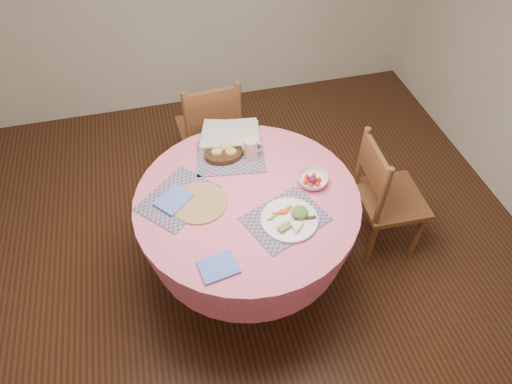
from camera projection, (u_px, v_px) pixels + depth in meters
ground at (249, 273)px, 3.03m from camera, size 4.00×4.00×0.00m
room_envelope at (244, 32)px, 1.77m from camera, size 4.01×4.01×2.71m
dining_table at (248, 220)px, 2.62m from camera, size 1.24×1.24×0.75m
chair_right at (385, 196)px, 2.87m from camera, size 0.41×0.43×0.89m
chair_back at (211, 129)px, 3.28m from camera, size 0.46×0.44×0.93m
placemat_front at (286, 219)px, 2.38m from camera, size 0.48×0.43×0.01m
placemat_left at (178, 198)px, 2.47m from camera, size 0.50×0.49×0.01m
placemat_back at (231, 157)px, 2.69m from camera, size 0.44×0.35×0.01m
wicker_trivet at (199, 203)px, 2.45m from camera, size 0.30×0.30×0.01m
napkin_near at (219, 267)px, 2.17m from camera, size 0.20×0.17×0.01m
napkin_far at (174, 200)px, 2.45m from camera, size 0.23×0.22×0.01m
dinner_plate at (291, 219)px, 2.35m from camera, size 0.30×0.30×0.05m
bread_bowl at (224, 152)px, 2.68m from camera, size 0.23×0.23×0.08m
latte_mug at (251, 148)px, 2.65m from camera, size 0.12×0.08×0.12m
fruit_bowl at (312, 180)px, 2.53m from camera, size 0.18×0.18×0.05m
newspaper_stack at (230, 135)px, 2.79m from camera, size 0.40×0.36×0.04m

